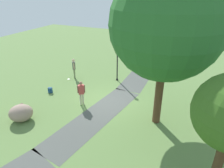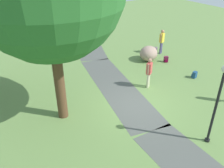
% 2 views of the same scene
% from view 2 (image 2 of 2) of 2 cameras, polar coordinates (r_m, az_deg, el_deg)
% --- Properties ---
extents(ground_plane, '(48.00, 48.00, 0.00)m').
position_cam_2_polar(ground_plane, '(11.79, 5.49, -4.93)').
color(ground_plane, '#608044').
extents(footpath_segment_mid, '(8.21, 3.20, 0.01)m').
position_cam_2_polar(footpath_segment_mid, '(13.22, 1.04, -0.70)').
color(footpath_segment_mid, '#4E514C').
rests_on(footpath_segment_mid, ground).
extents(footpath_segment_far, '(8.22, 4.26, 0.01)m').
position_cam_2_polar(footpath_segment_far, '(20.30, -6.00, 10.11)').
color(footpath_segment_far, '#4E514C').
rests_on(footpath_segment_far, ground).
extents(lamp_post, '(0.28, 0.28, 3.33)m').
position_cam_2_polar(lamp_post, '(9.25, 24.32, -2.96)').
color(lamp_post, black).
rests_on(lamp_post, ground).
extents(lawn_boulder, '(1.76, 1.80, 1.01)m').
position_cam_2_polar(lawn_boulder, '(16.59, 8.85, 7.33)').
color(lawn_boulder, gray).
rests_on(lawn_boulder, ground).
extents(woman_with_handbag, '(0.36, 0.48, 1.80)m').
position_cam_2_polar(woman_with_handbag, '(17.76, 11.95, 10.40)').
color(woman_with_handbag, '#4B4576').
rests_on(woman_with_handbag, ground).
extents(man_near_boulder, '(0.40, 0.44, 1.73)m').
position_cam_2_polar(man_near_boulder, '(12.90, 8.97, 3.17)').
color(man_near_boulder, beige).
rests_on(man_near_boulder, ground).
extents(handbag_on_grass, '(0.34, 0.34, 0.31)m').
position_cam_2_polar(handbag_on_grass, '(18.59, 10.39, 8.42)').
color(handbag_on_grass, gray).
rests_on(handbag_on_grass, ground).
extents(backpack_by_boulder, '(0.34, 0.34, 0.40)m').
position_cam_2_polar(backpack_by_boulder, '(16.65, 12.93, 5.84)').
color(backpack_by_boulder, '#5B1832').
rests_on(backpack_by_boulder, ground).
extents(spare_backpack_on_lawn, '(0.31, 0.32, 0.40)m').
position_cam_2_polar(spare_backpack_on_lawn, '(14.95, 19.32, 2.12)').
color(spare_backpack_on_lawn, navy).
rests_on(spare_backpack_on_lawn, ground).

